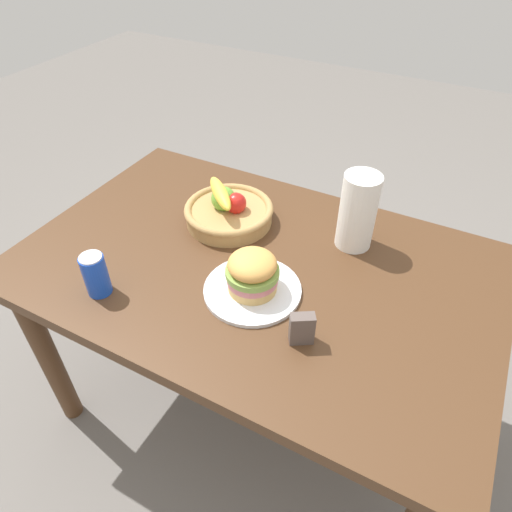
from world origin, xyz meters
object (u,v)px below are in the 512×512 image
(fruit_basket, at_px, (228,211))
(paper_towel_roll, at_px, (358,212))
(soda_can, at_px, (96,275))
(plate, at_px, (252,290))
(sandwich, at_px, (252,272))
(napkin_holder, at_px, (302,329))

(fruit_basket, relative_size, paper_towel_roll, 1.21)
(soda_can, bearing_deg, paper_towel_roll, 44.04)
(plate, distance_m, sandwich, 0.07)
(sandwich, relative_size, napkin_holder, 1.62)
(soda_can, bearing_deg, fruit_basket, 71.74)
(soda_can, xyz_separation_m, napkin_holder, (0.56, 0.10, -0.02))
(sandwich, bearing_deg, paper_towel_roll, 62.24)
(soda_can, height_order, paper_towel_roll, paper_towel_roll)
(soda_can, relative_size, fruit_basket, 0.43)
(plate, relative_size, soda_can, 2.14)
(plate, xyz_separation_m, soda_can, (-0.37, -0.20, 0.06))
(sandwich, xyz_separation_m, fruit_basket, (-0.22, 0.25, -0.03))
(fruit_basket, bearing_deg, plate, -48.33)
(plate, xyz_separation_m, paper_towel_roll, (0.17, 0.33, 0.11))
(plate, bearing_deg, paper_towel_roll, 62.24)
(plate, height_order, napkin_holder, napkin_holder)
(paper_towel_roll, bearing_deg, plate, -117.76)
(paper_towel_roll, height_order, napkin_holder, paper_towel_roll)
(plate, relative_size, paper_towel_roll, 1.13)
(napkin_holder, bearing_deg, plate, 121.61)
(paper_towel_roll, bearing_deg, fruit_basket, -168.60)
(plate, xyz_separation_m, fruit_basket, (-0.22, 0.25, 0.04))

